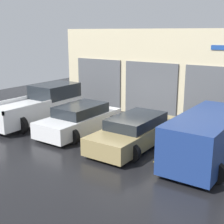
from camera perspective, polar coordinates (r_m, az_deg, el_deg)
name	(u,v)px	position (r m, az deg, el deg)	size (l,w,h in m)	color
ground_plane	(124,130)	(15.00, 2.21, -3.27)	(28.00, 28.00, 0.00)	black
shophouse_building	(157,74)	(17.30, 8.15, 6.84)	(12.36, 0.68, 4.73)	beige
pickup_truck	(40,105)	(16.71, -12.99, 1.21)	(2.48, 5.26, 1.81)	white
sedan_white	(80,119)	(14.52, -5.90, -1.37)	(2.18, 4.34, 1.31)	white
sedan_side	(135,131)	(12.87, 4.25, -3.54)	(2.20, 4.80, 1.25)	#9E8956
van_right	(207,137)	(11.61, 17.01, -4.40)	(2.25, 4.65, 1.75)	navy
parking_stripe_far_left	(18,118)	(17.81, -16.90, -1.01)	(0.12, 2.20, 0.01)	gold
parking_stripe_left	(57,127)	(15.65, -10.05, -2.71)	(0.12, 2.20, 0.01)	gold
parking_stripe_centre	(106,138)	(13.81, -1.19, -4.84)	(0.12, 2.20, 0.01)	gold
parking_stripe_right	(167,153)	(12.41, 10.11, -7.35)	(0.12, 2.20, 0.01)	gold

